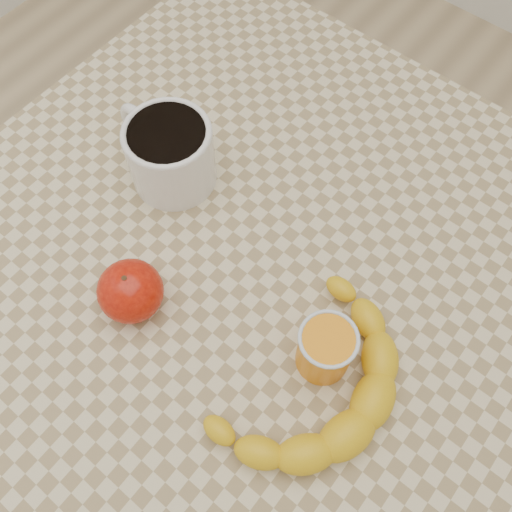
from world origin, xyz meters
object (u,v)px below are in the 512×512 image
Objects in this scene: orange_juice_glass at (325,349)px; banana at (311,384)px; table at (256,293)px; apple at (130,291)px; coffee_mug at (169,151)px.

banana is at bearing -75.43° from orange_juice_glass.
apple is at bearing -121.11° from table.
apple is 0.28× the size of banana.
orange_juice_glass is 0.22m from apple.
orange_juice_glass is at bearing -15.24° from coffee_mug.
coffee_mug is at bearing 168.46° from table.
banana is at bearing 11.61° from apple.
orange_juice_glass is 0.04m from banana.
apple reaches higher than banana.
apple is (-0.20, -0.08, -0.00)m from orange_juice_glass.
apple is (0.09, -0.16, -0.02)m from coffee_mug.
coffee_mug reaches higher than apple.
orange_juice_glass is (0.13, -0.05, 0.12)m from table.
table is at bearing 160.30° from orange_juice_glass.
coffee_mug is 2.14× the size of orange_juice_glass.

